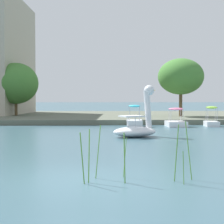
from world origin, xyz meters
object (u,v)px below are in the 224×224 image
pedal_boat_lime (211,121)px  tree_sapling_by_fence (16,83)px  pedal_boat_pink (176,122)px  pedal_boat_cyan (134,121)px  tree_broadleaf_behind_dock (181,77)px  swan_boat (137,126)px

pedal_boat_lime → tree_sapling_by_fence: tree_sapling_by_fence is taller
tree_sapling_by_fence → pedal_boat_pink: bearing=-36.5°
pedal_boat_cyan → tree_broadleaf_behind_dock: size_ratio=0.40×
swan_boat → pedal_boat_pink: (3.99, 7.75, -0.25)m
pedal_boat_cyan → pedal_boat_pink: bearing=-4.0°
pedal_boat_lime → tree_broadleaf_behind_dock: size_ratio=0.32×
pedal_boat_lime → tree_broadleaf_behind_dock: tree_broadleaf_behind_dock is taller
swan_boat → tree_broadleaf_behind_dock: 17.28m
swan_boat → pedal_boat_cyan: swan_boat is taller
tree_broadleaf_behind_dock → pedal_boat_pink: bearing=-106.0°
pedal_boat_pink → tree_sapling_by_fence: 18.57m
pedal_boat_pink → pedal_boat_lime: 2.85m
pedal_boat_cyan → tree_sapling_by_fence: 15.97m
swan_boat → pedal_boat_lime: 10.38m
pedal_boat_pink → pedal_boat_lime: size_ratio=1.15×
pedal_boat_cyan → tree_sapling_by_fence: (-11.43, 10.63, 3.40)m
pedal_boat_cyan → tree_sapling_by_fence: bearing=137.1°
pedal_boat_cyan → tree_broadleaf_behind_dock: bearing=54.4°
pedal_boat_lime → tree_sapling_by_fence: 20.85m
swan_boat → pedal_boat_pink: bearing=62.8°
swan_boat → tree_sapling_by_fence: 21.69m
pedal_boat_lime → tree_broadleaf_behind_dock: (-0.58, 7.86, 3.95)m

